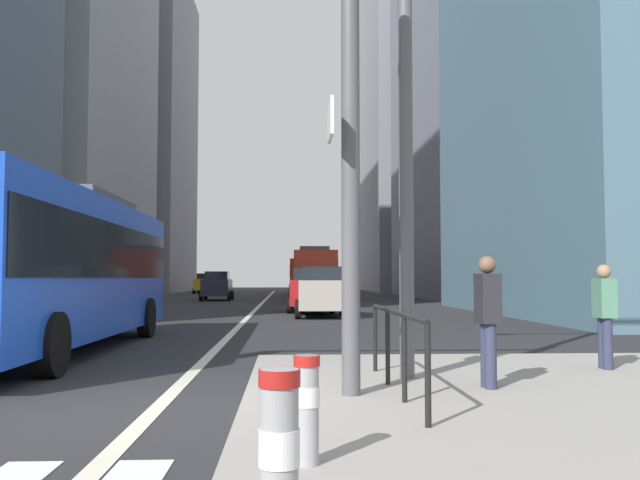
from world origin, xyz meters
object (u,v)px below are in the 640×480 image
object	(u,v)px
car_oncoming_far	(217,286)
street_lamp_post	(405,9)
city_bus_blue_oncoming	(53,262)
bollard_front	(279,461)
city_bus_red_distant	(305,274)
car_receding_far	(311,290)
pedestrian_waiting	(605,311)
traffic_signal_gantry	(186,59)
pedestrian_walking	(488,315)
car_receding_near	(321,291)
bollard_left	(307,403)
city_bus_red_receding	(313,273)
car_oncoming_mid	(206,283)

from	to	relation	value
car_oncoming_far	street_lamp_post	distance (m)	37.97
city_bus_blue_oncoming	bollard_front	distance (m)	11.99
city_bus_red_distant	car_receding_far	distance (m)	30.93
city_bus_blue_oncoming	bollard_front	size ratio (longest dim) A/B	11.64
city_bus_red_distant	pedestrian_waiting	distance (m)	51.51
car_oncoming_far	pedestrian_waiting	world-z (taller)	car_oncoming_far
traffic_signal_gantry	pedestrian_walking	size ratio (longest dim) A/B	3.66
city_bus_red_distant	car_receding_far	size ratio (longest dim) A/B	2.66
street_lamp_post	pedestrian_walking	world-z (taller)	street_lamp_post
city_bus_red_distant	car_receding_near	xyz separation A→B (m)	(-0.23, -34.96, -0.85)
street_lamp_post	bollard_left	world-z (taller)	street_lamp_post
city_bus_red_receding	bollard_left	world-z (taller)	city_bus_red_receding
city_bus_red_receding	car_receding_near	xyz separation A→B (m)	(-0.34, -17.56, -0.85)
city_bus_red_receding	car_oncoming_mid	distance (m)	25.03
city_bus_red_distant	car_receding_near	distance (m)	34.97
car_oncoming_mid	pedestrian_walking	size ratio (longest dim) A/B	2.71
traffic_signal_gantry	car_oncoming_mid	bearing A→B (deg)	96.52
car_oncoming_mid	bollard_front	bearing A→B (deg)	-82.93
bollard_front	pedestrian_waiting	distance (m)	8.41
city_bus_blue_oncoming	bollard_left	world-z (taller)	city_bus_blue_oncoming
city_bus_blue_oncoming	car_receding_far	distance (m)	17.45
car_oncoming_mid	pedestrian_waiting	size ratio (longest dim) A/B	2.83
pedestrian_walking	car_oncoming_mid	bearing A→B (deg)	100.10
street_lamp_post	pedestrian_waiting	distance (m)	5.36
car_oncoming_mid	street_lamp_post	xyz separation A→B (m)	(9.60, -57.87, 4.29)
city_bus_red_distant	street_lamp_post	world-z (taller)	street_lamp_post
car_receding_near	bollard_left	xyz separation A→B (m)	(-1.18, -21.46, -0.39)
street_lamp_post	city_bus_red_receding	bearing A→B (deg)	89.96
car_receding_far	pedestrian_walking	size ratio (longest dim) A/B	2.69
traffic_signal_gantry	street_lamp_post	world-z (taller)	street_lamp_post
car_oncoming_mid	city_bus_red_distant	bearing A→B (deg)	-30.85
city_bus_red_distant	car_oncoming_mid	bearing A→B (deg)	149.15
street_lamp_post	bollard_left	xyz separation A→B (m)	(-1.49, -4.23, -4.69)
city_bus_blue_oncoming	bollard_front	bearing A→B (deg)	-66.55
car_oncoming_mid	car_oncoming_far	distance (m)	20.94
city_bus_blue_oncoming	bollard_left	size ratio (longest dim) A/B	13.80
bollard_front	bollard_left	xyz separation A→B (m)	(0.18, 1.87, -0.08)
street_lamp_post	pedestrian_walking	size ratio (longest dim) A/B	4.88
city_bus_red_receding	pedestrian_waiting	bearing A→B (deg)	-84.77
city_bus_red_receding	traffic_signal_gantry	world-z (taller)	traffic_signal_gantry
pedestrian_waiting	car_oncoming_far	bearing A→B (deg)	104.67
street_lamp_post	car_receding_near	bearing A→B (deg)	91.04
traffic_signal_gantry	car_receding_near	bearing A→B (deg)	82.23
city_bus_red_receding	car_oncoming_far	size ratio (longest dim) A/B	2.55
car_receding_near	car_oncoming_far	distance (m)	20.85
city_bus_red_distant	bollard_left	xyz separation A→B (m)	(-1.41, -56.42, -1.24)
bollard_front	city_bus_red_distant	bearing A→B (deg)	88.44
street_lamp_post	bollard_front	distance (m)	7.83
car_oncoming_mid	car_oncoming_far	xyz separation A→B (m)	(3.22, -20.70, 0.00)
traffic_signal_gantry	street_lamp_post	size ratio (longest dim) A/B	0.75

